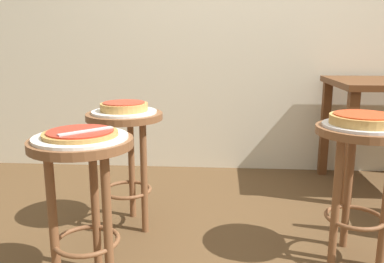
{
  "coord_description": "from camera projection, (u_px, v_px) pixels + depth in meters",
  "views": [
    {
      "loc": [
        -0.21,
        -1.55,
        1.01
      ],
      "look_at": [
        -0.35,
        0.36,
        0.58
      ],
      "focal_mm": 37.51,
      "sensor_mm": 36.0,
      "label": 1
    }
  ],
  "objects": [
    {
      "name": "stool_foreground",
      "position": [
        83.0,
        178.0,
        1.58
      ],
      "size": [
        0.4,
        0.4,
        0.64
      ],
      "color": "brown",
      "rests_on": "ground_plane"
    },
    {
      "name": "serving_plate_foreground",
      "position": [
        81.0,
        137.0,
        1.55
      ],
      "size": [
        0.37,
        0.37,
        0.01
      ],
      "primitive_type": "cylinder",
      "color": "white",
      "rests_on": "stool_foreground"
    },
    {
      "name": "pizza_foreground",
      "position": [
        80.0,
        133.0,
        1.54
      ],
      "size": [
        0.29,
        0.29,
        0.02
      ],
      "color": "#B78442",
      "rests_on": "serving_plate_foreground"
    },
    {
      "name": "stool_middle",
      "position": [
        360.0,
        162.0,
        1.8
      ],
      "size": [
        0.4,
        0.4,
        0.64
      ],
      "color": "brown",
      "rests_on": "ground_plane"
    },
    {
      "name": "serving_plate_middle",
      "position": [
        363.0,
        126.0,
        1.77
      ],
      "size": [
        0.35,
        0.35,
        0.01
      ],
      "primitive_type": "cylinder",
      "color": "silver",
      "rests_on": "stool_middle"
    },
    {
      "name": "pizza_middle",
      "position": [
        364.0,
        119.0,
        1.76
      ],
      "size": [
        0.29,
        0.29,
        0.05
      ],
      "color": "tan",
      "rests_on": "serving_plate_middle"
    },
    {
      "name": "stool_leftside",
      "position": [
        125.0,
        142.0,
        2.15
      ],
      "size": [
        0.4,
        0.4,
        0.64
      ],
      "color": "brown",
      "rests_on": "ground_plane"
    },
    {
      "name": "serving_plate_leftside",
      "position": [
        124.0,
        112.0,
        2.11
      ],
      "size": [
        0.34,
        0.34,
        0.01
      ],
      "primitive_type": "cylinder",
      "color": "white",
      "rests_on": "stool_leftside"
    },
    {
      "name": "pizza_leftside",
      "position": [
        124.0,
        106.0,
        2.11
      ],
      "size": [
        0.25,
        0.25,
        0.05
      ],
      "color": "tan",
      "rests_on": "serving_plate_leftside"
    },
    {
      "name": "pizza_server_knife",
      "position": [
        86.0,
        131.0,
        1.52
      ],
      "size": [
        0.17,
        0.17,
        0.01
      ],
      "primitive_type": "cube",
      "rotation": [
        0.0,
        0.0,
        0.78
      ],
      "color": "silver",
      "rests_on": "pizza_foreground"
    }
  ]
}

